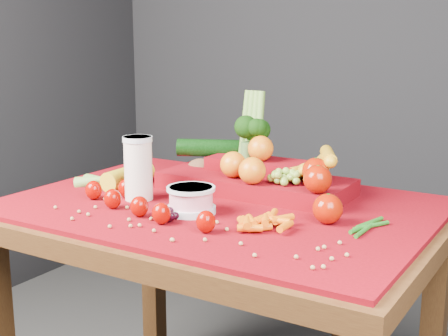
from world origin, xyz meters
The scene contains 12 objects.
table centered at (0.00, 0.00, 0.66)m, with size 1.10×0.80×0.75m.
red_cloth centered at (0.00, 0.00, 0.76)m, with size 1.05×0.75×0.01m, color maroon.
milk_glass centered at (-0.20, -0.08, 0.85)m, with size 0.08×0.08×0.17m.
yogurt_bowl centered at (-0.01, -0.11, 0.80)m, with size 0.12×0.12×0.07m.
strawberry_scatter centered at (-0.13, -0.17, 0.79)m, with size 0.44×0.18×0.05m.
dark_grape_cluster centered at (-0.02, -0.19, 0.78)m, with size 0.06×0.05×0.03m, color black, non-canonical shape.
soybean_scatter centered at (0.00, -0.20, 0.77)m, with size 0.84×0.24×0.01m, color tan, non-canonical shape.
corn_ear centered at (-0.36, -0.01, 0.78)m, with size 0.19×0.23×0.06m.
potato centered at (-0.18, 0.19, 0.79)m, with size 0.09×0.07×0.06m, color brown.
baby_carrot_pile centered at (0.20, -0.13, 0.78)m, with size 0.17×0.17×0.03m, color #D55807, non-canonical shape.
green_bean_pile centered at (0.38, -0.01, 0.77)m, with size 0.14×0.12×0.01m, color #195C15, non-canonical shape.
produce_mound centered at (0.04, 0.16, 0.82)m, with size 0.61×0.37×0.27m.
Camera 1 is at (0.81, -1.30, 1.19)m, focal length 50.00 mm.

